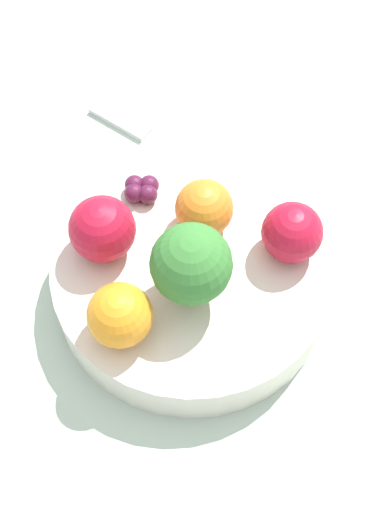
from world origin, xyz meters
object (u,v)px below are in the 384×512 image
(bowl, at_px, (192,276))
(broccoli, at_px, (191,265))
(apple_red, at_px, (102,229))
(apple_green, at_px, (292,232))
(spoon, at_px, (120,120))
(grape_cluster, at_px, (141,189))
(orange_front, at_px, (204,208))
(orange_back, at_px, (120,315))

(bowl, distance_m, broccoli, 0.07)
(apple_red, xyz_separation_m, apple_green, (-0.10, 0.10, -0.00))
(bowl, bearing_deg, apple_green, 146.46)
(bowl, height_order, spoon, bowl)
(apple_red, distance_m, grape_cluster, 0.06)
(orange_front, height_order, spoon, orange_front)
(orange_front, bearing_deg, broccoli, 37.77)
(orange_front, distance_m, grape_cluster, 0.06)
(apple_red, xyz_separation_m, grape_cluster, (-0.05, -0.02, -0.02))
(orange_back, bearing_deg, broccoli, 168.51)
(apple_red, bearing_deg, grape_cluster, -161.18)
(grape_cluster, bearing_deg, bowl, 79.72)
(orange_back, height_order, spoon, orange_back)
(apple_red, height_order, grape_cluster, apple_red)
(spoon, bearing_deg, broccoli, 65.40)
(orange_back, relative_size, spoon, 0.72)
(orange_back, relative_size, grape_cluster, 1.55)
(broccoli, bearing_deg, orange_back, -11.49)
(bowl, bearing_deg, spoon, -111.99)
(apple_green, bearing_deg, grape_cluster, -66.76)
(grape_cluster, distance_m, spoon, 0.13)
(broccoli, distance_m, spoon, 0.23)
(apple_red, height_order, apple_green, apple_red)
(grape_cluster, height_order, spoon, grape_cluster)
(spoon, bearing_deg, orange_back, 51.42)
(apple_green, bearing_deg, broccoli, -16.03)
(apple_green, relative_size, orange_back, 0.99)
(apple_green, xyz_separation_m, orange_back, (0.14, -0.04, 0.00))
(spoon, bearing_deg, bowl, 68.01)
(bowl, xyz_separation_m, spoon, (-0.07, -0.18, -0.02))
(orange_front, distance_m, orange_back, 0.11)
(broccoli, xyz_separation_m, orange_back, (0.06, -0.01, -0.02))
(bowl, height_order, grape_cluster, grape_cluster)
(bowl, height_order, apple_green, apple_green)
(broccoli, bearing_deg, orange_front, -142.23)
(orange_back, distance_m, spoon, 0.25)
(grape_cluster, bearing_deg, apple_green, 113.24)
(apple_green, bearing_deg, orange_back, -14.17)
(broccoli, distance_m, grape_cluster, 0.11)
(broccoli, distance_m, orange_back, 0.06)
(apple_green, bearing_deg, bowl, -33.54)
(apple_green, relative_size, orange_front, 1.03)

